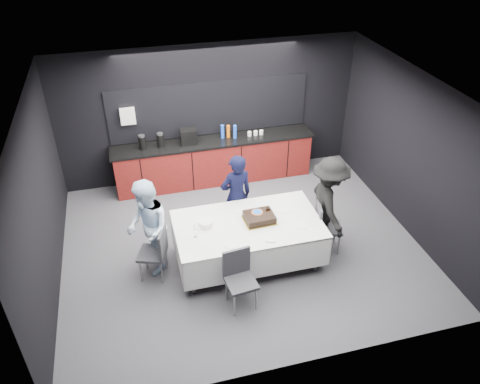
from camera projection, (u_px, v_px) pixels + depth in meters
name	position (u px, v px, depth m)	size (l,w,h in m)	color
ground	(241.00, 245.00, 8.14)	(6.00, 6.00, 0.00)	#47464C
room_shell	(242.00, 151.00, 7.10)	(6.04, 5.04, 2.82)	white
kitchenette	(213.00, 157.00, 9.61)	(4.10, 0.64, 2.05)	#59100E
party_table	(248.00, 230.00, 7.46)	(2.32, 1.32, 0.78)	#99999E
cake_assembly	(259.00, 217.00, 7.41)	(0.51, 0.42, 0.16)	gold
plate_stack	(206.00, 224.00, 7.29)	(0.21, 0.21, 0.10)	white
loose_plate_near	(230.00, 245.00, 6.95)	(0.21, 0.21, 0.01)	white
loose_plate_right_a	(284.00, 210.00, 7.67)	(0.20, 0.20, 0.01)	white
loose_plate_right_b	(301.00, 225.00, 7.33)	(0.21, 0.21, 0.01)	white
loose_plate_far	(240.00, 210.00, 7.67)	(0.19, 0.19, 0.01)	white
fork_pile	(270.00, 240.00, 7.02)	(0.15, 0.09, 0.02)	white
champagne_flute	(195.00, 229.00, 7.01)	(0.06, 0.06, 0.22)	white
chair_left	(157.00, 250.00, 7.22)	(0.53, 0.53, 0.92)	#313137
chair_right	(324.00, 224.00, 7.77)	(0.51, 0.51, 0.92)	#313137
chair_near	(239.00, 275.00, 6.77)	(0.47, 0.47, 0.92)	#313137
person_center	(236.00, 196.00, 7.99)	(0.58, 0.38, 1.58)	black
person_left	(148.00, 228.00, 7.22)	(0.79, 0.62, 1.63)	silver
person_right	(328.00, 203.00, 7.74)	(1.08, 0.62, 1.67)	black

